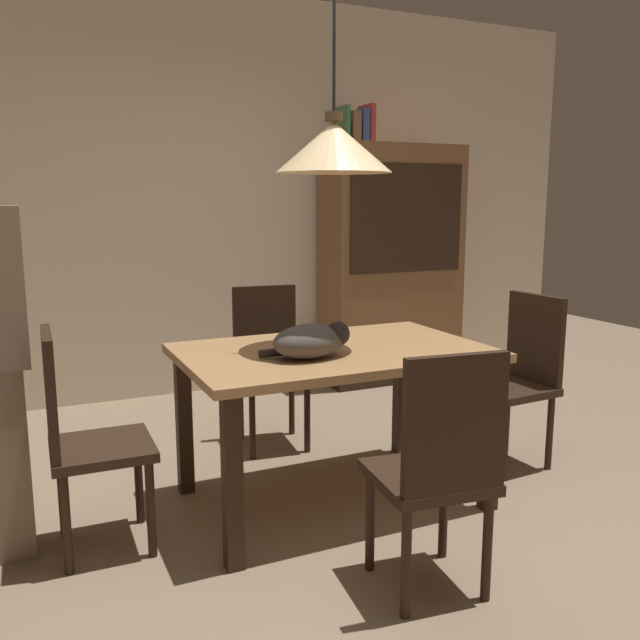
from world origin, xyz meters
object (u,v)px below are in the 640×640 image
(cat_sleeping, at_px, (312,341))
(pendant_lamp, at_px, (334,147))
(dining_table, at_px, (333,370))
(book_red_tall, at_px, (367,124))
(book_blue_wide, at_px, (359,127))
(chair_right_side, at_px, (520,372))
(chair_left_side, at_px, (81,432))
(chair_far_back, at_px, (269,358))
(book_brown_thick, at_px, (350,127))
(book_green_slim, at_px, (343,124))
(chair_near_front, at_px, (439,464))
(hutch_bookcase, at_px, (391,269))

(cat_sleeping, relative_size, pendant_lamp, 0.30)
(dining_table, height_order, book_red_tall, book_red_tall)
(cat_sleeping, height_order, book_blue_wide, book_blue_wide)
(cat_sleeping, bearing_deg, book_red_tall, 55.82)
(chair_right_side, relative_size, book_red_tall, 3.32)
(chair_left_side, bearing_deg, dining_table, -0.10)
(chair_far_back, relative_size, chair_right_side, 1.00)
(chair_left_side, distance_m, pendant_lamp, 1.61)
(book_brown_thick, distance_m, book_red_tall, 0.14)
(book_blue_wide, bearing_deg, cat_sleeping, -122.91)
(pendant_lamp, xyz_separation_m, book_green_slim, (0.97, 1.84, 0.32))
(cat_sleeping, xyz_separation_m, book_blue_wide, (1.28, 1.97, 1.14))
(chair_near_front, relative_size, book_green_slim, 3.58)
(hutch_bookcase, relative_size, book_brown_thick, 7.71)
(dining_table, relative_size, hutch_bookcase, 0.76)
(chair_far_back, relative_size, book_blue_wide, 3.88)
(chair_far_back, distance_m, book_brown_thick, 2.02)
(dining_table, height_order, pendant_lamp, pendant_lamp)
(chair_far_back, xyz_separation_m, book_blue_wide, (1.10, 0.97, 1.46))
(cat_sleeping, bearing_deg, book_green_slim, 59.96)
(cat_sleeping, bearing_deg, chair_left_side, 172.30)
(chair_near_front, relative_size, book_brown_thick, 3.88)
(chair_near_front, xyz_separation_m, book_blue_wide, (1.12, 2.72, 1.46))
(chair_right_side, height_order, hutch_bookcase, hutch_bookcase)
(dining_table, height_order, chair_left_side, chair_left_side)
(chair_near_front, bearing_deg, dining_table, 89.42)
(chair_far_back, distance_m, chair_right_side, 1.42)
(book_green_slim, bearing_deg, book_brown_thick, 0.00)
(dining_table, height_order, cat_sleeping, cat_sleeping)
(chair_left_side, distance_m, book_green_slim, 3.16)
(chair_far_back, height_order, pendant_lamp, pendant_lamp)
(dining_table, distance_m, chair_near_front, 0.89)
(dining_table, bearing_deg, pendant_lamp, 90.00)
(chair_right_side, bearing_deg, chair_near_front, -142.18)
(hutch_bookcase, xyz_separation_m, book_red_tall, (-0.24, 0.00, 1.10))
(book_red_tall, bearing_deg, chair_near_front, -113.46)
(chair_left_side, xyz_separation_m, book_brown_thick, (2.16, 1.84, 1.45))
(chair_right_side, height_order, pendant_lamp, pendant_lamp)
(chair_near_front, bearing_deg, chair_right_side, 37.82)
(hutch_bookcase, distance_m, book_green_slim, 1.17)
(book_brown_thick, bearing_deg, chair_left_side, -139.58)
(book_green_slim, distance_m, book_blue_wide, 0.14)
(cat_sleeping, relative_size, book_green_slim, 1.51)
(chair_near_front, relative_size, hutch_bookcase, 0.50)
(chair_left_side, bearing_deg, chair_right_side, 0.07)
(chair_far_back, xyz_separation_m, chair_right_side, (1.12, -0.87, 0.00))
(book_brown_thick, bearing_deg, hutch_bookcase, -0.23)
(chair_far_back, xyz_separation_m, hutch_bookcase, (1.40, 0.96, 0.38))
(pendant_lamp, bearing_deg, book_red_tall, 57.55)
(chair_far_back, relative_size, book_brown_thick, 3.88)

